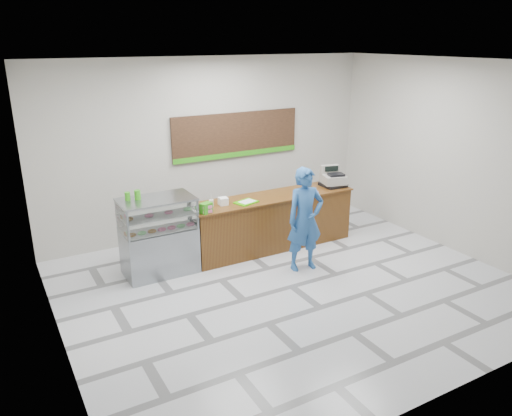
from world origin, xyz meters
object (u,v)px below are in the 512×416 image
display_case (159,236)px  customer (305,219)px  serving_tray (246,202)px  sales_counter (272,222)px  cash_register (333,179)px

display_case → customer: customer is taller
serving_tray → customer: (0.63, -0.94, -0.14)m
sales_counter → cash_register: (1.38, -0.03, 0.67)m
display_case → serving_tray: (1.61, -0.12, 0.37)m
serving_tray → display_case: bearing=158.8°
cash_register → customer: 1.73m
sales_counter → display_case: size_ratio=2.45×
cash_register → sales_counter: bearing=-166.1°
customer → sales_counter: bearing=98.4°
sales_counter → serving_tray: 0.81m
display_case → cash_register: (3.60, -0.03, 0.51)m
display_case → sales_counter: bearing=0.0°
cash_register → customer: customer is taller
sales_counter → display_case: (-2.22, -0.00, 0.16)m
cash_register → serving_tray: 2.00m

